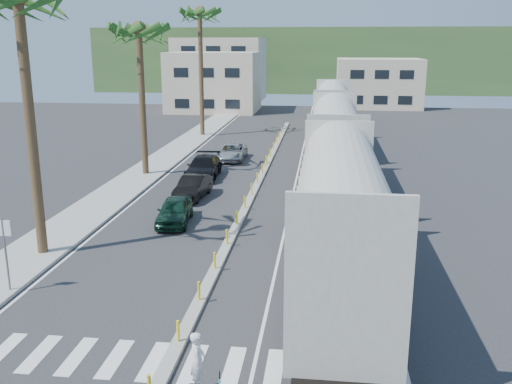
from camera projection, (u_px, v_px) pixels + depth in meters
ground at (186, 330)px, 18.83m from camera, size 140.00×140.00×0.00m
sidewalk at (155, 165)px, 43.80m from camera, size 3.00×90.00×0.15m
rails at (332, 162)px, 45.13m from camera, size 1.56×100.00×0.06m
median at (257, 184)px, 37.98m from camera, size 0.45×60.00×0.85m
crosswalk at (170, 362)px, 16.90m from camera, size 14.00×2.20×0.01m
lane_markings at (237, 168)px, 43.09m from camera, size 9.42×90.00×0.01m
freight_train at (334, 136)px, 39.81m from camera, size 3.00×60.94×5.85m
palm_trees at (144, 18)px, 38.83m from camera, size 3.50×37.20×13.75m
street_sign at (5, 244)px, 21.09m from camera, size 0.60×0.08×3.00m
buildings at (255, 76)px, 87.29m from camera, size 38.00×27.00×10.00m
hillside at (305, 60)px, 113.35m from camera, size 80.00×20.00×12.00m
car_lead at (175, 211)px, 29.81m from camera, size 2.33×4.28×1.36m
car_second at (193, 187)px, 34.72m from camera, size 2.05×4.33×1.35m
car_third at (203, 167)px, 39.93m from camera, size 2.57×5.37×1.51m
car_rear at (232, 152)px, 46.11m from camera, size 2.23×4.66×1.28m
cyclist at (201, 383)px, 14.73m from camera, size 1.12×1.88×2.10m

